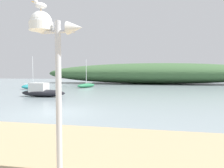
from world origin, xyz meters
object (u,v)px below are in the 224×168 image
sailboat_west_reach (33,86)px  motorboat_far_right (42,92)px  mast_structure (49,41)px  seagull_on_radar (40,5)px  sailboat_centre_water (86,85)px

sailboat_west_reach → motorboat_far_right: sailboat_west_reach is taller
mast_structure → motorboat_far_right: bearing=120.7°
mast_structure → motorboat_far_right: 16.59m
mast_structure → seagull_on_radar: bearing=-177.3°
seagull_on_radar → sailboat_west_reach: 26.97m
seagull_on_radar → motorboat_far_right: size_ratio=0.07×
seagull_on_radar → sailboat_centre_water: sailboat_centre_water is taller
mast_structure → sailboat_west_reach: size_ratio=0.74×
sailboat_west_reach → sailboat_centre_water: size_ratio=1.05×
sailboat_centre_water → sailboat_west_reach: bearing=-148.2°
sailboat_centre_water → motorboat_far_right: sailboat_centre_water is taller
seagull_on_radar → motorboat_far_right: (-8.20, 14.11, -3.17)m
seagull_on_radar → motorboat_far_right: bearing=120.2°
sailboat_west_reach → motorboat_far_right: bearing=-53.2°
sailboat_west_reach → motorboat_far_right: 10.49m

